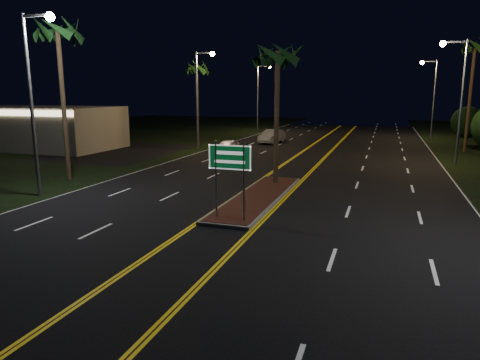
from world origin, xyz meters
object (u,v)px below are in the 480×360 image
at_px(streetlight_left_mid, 201,89).
at_px(palm_median, 278,55).
at_px(highway_sign, 230,165).
at_px(streetlight_left_near, 36,84).
at_px(streetlight_left_far, 260,90).
at_px(median_island, 259,197).
at_px(shrub_far, 468,122).
at_px(palm_right_far, 475,48).
at_px(streetlight_right_far, 431,90).
at_px(palm_left_near, 58,33).
at_px(streetlight_right_mid, 457,87).
at_px(commercial_building, 39,127).
at_px(car_far, 272,135).
at_px(car_near, 227,146).
at_px(palm_left_far, 197,68).

bearing_deg(streetlight_left_mid, palm_median, -51.83).
distance_m(highway_sign, streetlight_left_near, 11.17).
bearing_deg(streetlight_left_far, streetlight_left_mid, -90.00).
height_order(median_island, streetlight_left_near, streetlight_left_near).
height_order(median_island, shrub_far, shrub_far).
distance_m(palm_right_far, shrub_far, 9.13).
distance_m(streetlight_right_far, palm_left_near, 41.22).
bearing_deg(palm_right_far, median_island, -119.10).
distance_m(median_island, streetlight_right_far, 37.00).
bearing_deg(streetlight_right_mid, highway_sign, -118.93).
xyz_separation_m(streetlight_right_far, palm_right_far, (2.19, -12.00, 3.49)).
bearing_deg(median_island, commercial_building, 153.45).
relative_size(streetlight_left_near, streetlight_right_far, 1.00).
xyz_separation_m(commercial_building, palm_right_far, (38.80, 10.01, 7.14)).
height_order(commercial_building, palm_right_far, palm_right_far).
bearing_deg(streetlight_right_far, car_far, -147.26).
bearing_deg(car_near, streetlight_left_mid, 142.74).
height_order(median_island, highway_sign, highway_sign).
distance_m(highway_sign, palm_left_far, 28.77).
bearing_deg(shrub_far, streetlight_left_far, 161.86).
distance_m(streetlight_left_far, streetlight_right_far, 21.32).
relative_size(median_island, palm_right_far, 1.00).
distance_m(highway_sign, car_far, 29.33).
xyz_separation_m(commercial_building, palm_left_far, (13.20, 8.01, 5.74)).
bearing_deg(palm_right_far, car_near, -157.22).
relative_size(streetlight_left_near, streetlight_right_mid, 1.00).
xyz_separation_m(palm_median, palm_left_far, (-12.80, 17.50, 0.47)).
height_order(median_island, palm_left_far, palm_left_far).
bearing_deg(car_near, median_island, -66.78).
height_order(streetlight_left_far, shrub_far, streetlight_left_far).
xyz_separation_m(palm_median, shrub_far, (13.80, 25.50, -4.94)).
distance_m(highway_sign, streetlight_left_far, 42.67).
bearing_deg(palm_left_near, commercial_building, 138.39).
bearing_deg(commercial_building, car_far, 29.58).
bearing_deg(palm_left_near, median_island, -4.57).
xyz_separation_m(median_island, streetlight_left_mid, (-10.61, 17.00, 5.57)).
bearing_deg(palm_left_far, palm_right_far, 4.47).
relative_size(commercial_building, streetlight_right_far, 1.67).
bearing_deg(highway_sign, palm_right_far, 64.80).
height_order(streetlight_left_near, streetlight_left_mid, same).
bearing_deg(commercial_building, median_island, -26.55).
relative_size(streetlight_left_near, streetlight_left_mid, 1.00).
bearing_deg(palm_left_far, median_island, -58.64).
distance_m(streetlight_left_mid, streetlight_left_far, 20.00).
height_order(streetlight_left_far, car_far, streetlight_left_far).
height_order(streetlight_left_far, palm_left_far, streetlight_left_far).
distance_m(streetlight_left_far, palm_right_far, 27.50).
relative_size(highway_sign, streetlight_left_near, 0.36).
bearing_deg(highway_sign, palm_left_far, 116.92).
distance_m(palm_median, shrub_far, 29.41).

